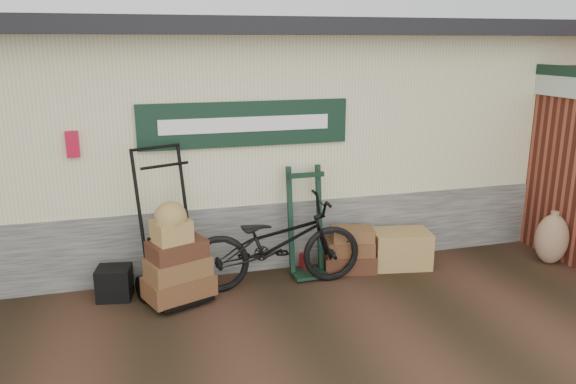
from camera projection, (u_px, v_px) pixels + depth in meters
The scene contains 10 objects.
ground at pixel (291, 301), 6.53m from camera, with size 80.00×80.00×0.00m, color black.
station_building at pixel (241, 129), 8.65m from camera, with size 14.40×4.10×3.20m.
brick_outbuilding at pixel (564, 151), 8.55m from camera, with size 1.71×4.51×2.62m.
porter_trolley at pixel (168, 224), 6.42m from camera, with size 0.91×0.68×1.81m, color black, non-canonical shape.
green_barrow at pixel (306, 222), 7.13m from camera, with size 0.51×0.43×1.41m, color black, non-canonical shape.
suitcase_stack at pixel (350, 249), 7.35m from camera, with size 0.67×0.42×0.59m, color #3C2013, non-canonical shape.
wicker_hamper at pixel (401, 249), 7.50m from camera, with size 0.75×0.49×0.49m, color olive.
black_trunk at pixel (114, 283), 6.56m from camera, with size 0.39×0.33×0.39m, color black.
bicycle at pixel (276, 238), 6.79m from camera, with size 2.12×0.74×1.23m, color black.
burlap_sack_left at pixel (552, 239), 7.56m from camera, with size 0.43×0.36×0.69m, color brown.
Camera 1 is at (-1.69, -5.73, 2.93)m, focal length 35.00 mm.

